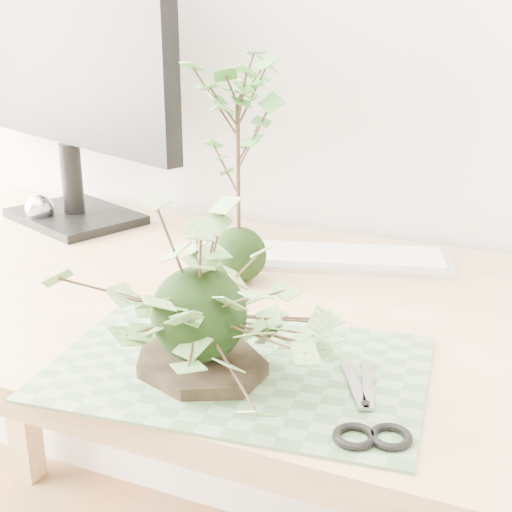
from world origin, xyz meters
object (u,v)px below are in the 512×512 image
object	(u,v)px
desk	(245,349)
keyboard	(323,257)
ivy_kokedama	(198,272)
monitor	(64,54)
maple_kokedama	(238,119)

from	to	relation	value
desk	keyboard	distance (m)	0.22
ivy_kokedama	monitor	bearing A→B (deg)	138.45
desk	keyboard	size ratio (longest dim) A/B	3.66
keyboard	monitor	bearing A→B (deg)	159.72
keyboard	monitor	size ratio (longest dim) A/B	0.74
maple_kokedama	desk	bearing A→B (deg)	-57.62
keyboard	monitor	distance (m)	0.61
desk	keyboard	world-z (taller)	keyboard
desk	maple_kokedama	xyz separation A→B (m)	(-0.03, 0.05, 0.34)
desk	maple_kokedama	size ratio (longest dim) A/B	4.48
desk	maple_kokedama	world-z (taller)	maple_kokedama
monitor	desk	bearing A→B (deg)	-3.85
ivy_kokedama	keyboard	world-z (taller)	ivy_kokedama
maple_kokedama	keyboard	bearing A→B (deg)	56.07
ivy_kokedama	monitor	xyz separation A→B (m)	(-0.51, 0.45, 0.19)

